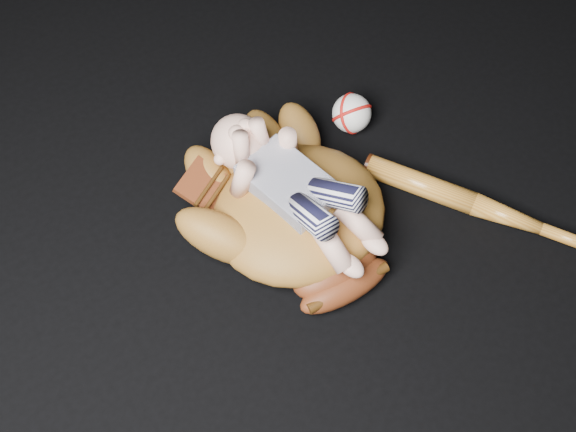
# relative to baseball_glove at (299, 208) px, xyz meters

# --- Properties ---
(baseball_glove) EXTENTS (0.44, 0.49, 0.14)m
(baseball_glove) POSITION_rel_baseball_glove_xyz_m (0.00, 0.00, 0.00)
(baseball_glove) COLOR brown
(baseball_glove) RESTS_ON ground
(newborn_baby) EXTENTS (0.24, 0.41, 0.16)m
(newborn_baby) POSITION_rel_baseball_glove_xyz_m (0.00, -0.00, 0.06)
(newborn_baby) COLOR #EDB199
(newborn_baby) RESTS_ON baseball_glove
(baseball_bat) EXTENTS (0.28, 0.45, 0.05)m
(baseball_bat) POSITION_rel_baseball_glove_xyz_m (0.31, -0.18, -0.05)
(baseball_bat) COLOR #B57023
(baseball_bat) RESTS_ON ground
(baseball) EXTENTS (0.09, 0.09, 0.08)m
(baseball) POSITION_rel_baseball_glove_xyz_m (0.24, 0.14, -0.03)
(baseball) COLOR white
(baseball) RESTS_ON ground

